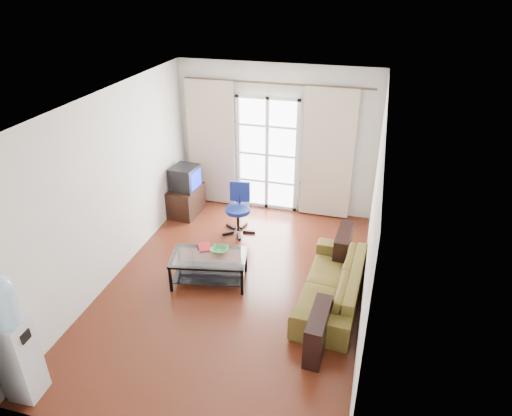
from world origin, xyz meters
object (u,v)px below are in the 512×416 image
(tv_stand, at_px, (186,201))
(water_cooler, at_px, (12,336))
(task_chair, at_px, (238,218))
(sofa, at_px, (332,283))
(coffee_table, at_px, (209,265))
(crt_tv, at_px, (184,178))

(tv_stand, height_order, water_cooler, water_cooler)
(tv_stand, distance_m, task_chair, 1.20)
(sofa, relative_size, coffee_table, 1.67)
(coffee_table, height_order, task_chair, task_chair)
(tv_stand, bearing_deg, task_chair, -14.76)
(water_cooler, bearing_deg, tv_stand, 86.33)
(tv_stand, relative_size, task_chair, 0.80)
(crt_tv, distance_m, task_chair, 1.28)
(crt_tv, height_order, task_chair, crt_tv)
(coffee_table, relative_size, task_chair, 1.33)
(water_cooler, bearing_deg, coffee_table, 60.37)
(task_chair, bearing_deg, water_cooler, -111.93)
(coffee_table, bearing_deg, sofa, 1.25)
(tv_stand, distance_m, crt_tv, 0.47)
(coffee_table, relative_size, crt_tv, 2.30)
(task_chair, distance_m, water_cooler, 4.09)
(water_cooler, bearing_deg, task_chair, 69.99)
(sofa, distance_m, coffee_table, 1.77)
(tv_stand, bearing_deg, water_cooler, -86.88)
(sofa, height_order, crt_tv, crt_tv)
(coffee_table, distance_m, tv_stand, 2.19)
(sofa, relative_size, crt_tv, 3.84)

